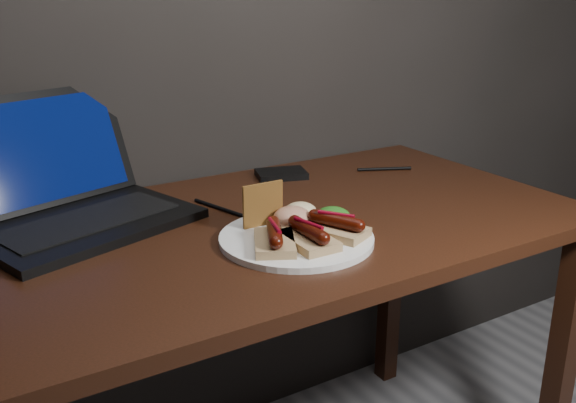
# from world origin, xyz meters

# --- Properties ---
(desk) EXTENTS (1.40, 0.70, 0.75)m
(desk) POSITION_xyz_m (0.00, 1.38, 0.66)
(desk) COLOR #37180D
(desk) RESTS_ON ground
(laptop) EXTENTS (0.48, 0.44, 0.25)m
(laptop) POSITION_xyz_m (-0.29, 1.58, 0.80)
(laptop) COLOR black
(laptop) RESTS_ON desk
(hard_drive) EXTENTS (0.14, 0.11, 0.02)m
(hard_drive) POSITION_xyz_m (0.23, 1.63, 0.76)
(hard_drive) COLOR black
(hard_drive) RESTS_ON desk
(desk_cables) EXTENTS (0.97, 0.30, 0.01)m
(desk_cables) POSITION_xyz_m (0.04, 1.54, 0.75)
(desk_cables) COLOR black
(desk_cables) RESTS_ON desk
(plate) EXTENTS (0.35, 0.35, 0.01)m
(plate) POSITION_xyz_m (0.04, 1.26, 0.76)
(plate) COLOR white
(plate) RESTS_ON desk
(bread_sausage_left) EXTENTS (0.11, 0.13, 0.04)m
(bread_sausage_left) POSITION_xyz_m (-0.02, 1.23, 0.78)
(bread_sausage_left) COLOR tan
(bread_sausage_left) RESTS_ON plate
(bread_sausage_center) EXTENTS (0.07, 0.12, 0.04)m
(bread_sausage_center) POSITION_xyz_m (0.04, 1.21, 0.78)
(bread_sausage_center) COLOR tan
(bread_sausage_center) RESTS_ON plate
(bread_sausage_right) EXTENTS (0.11, 0.13, 0.04)m
(bread_sausage_right) POSITION_xyz_m (0.11, 1.22, 0.78)
(bread_sausage_right) COLOR tan
(bread_sausage_right) RESTS_ON plate
(crispbread) EXTENTS (0.09, 0.01, 0.08)m
(crispbread) POSITION_xyz_m (0.02, 1.34, 0.80)
(crispbread) COLOR #946128
(crispbread) RESTS_ON plate
(salad_greens) EXTENTS (0.07, 0.07, 0.04)m
(salad_greens) POSITION_xyz_m (0.13, 1.26, 0.78)
(salad_greens) COLOR #184F0F
(salad_greens) RESTS_ON plate
(salsa_mound) EXTENTS (0.07, 0.07, 0.04)m
(salsa_mound) POSITION_xyz_m (0.06, 1.30, 0.78)
(salsa_mound) COLOR maroon
(salsa_mound) RESTS_ON plate
(coleslaw_mound) EXTENTS (0.06, 0.06, 0.04)m
(coleslaw_mound) POSITION_xyz_m (0.09, 1.33, 0.78)
(coleslaw_mound) COLOR white
(coleslaw_mound) RESTS_ON plate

